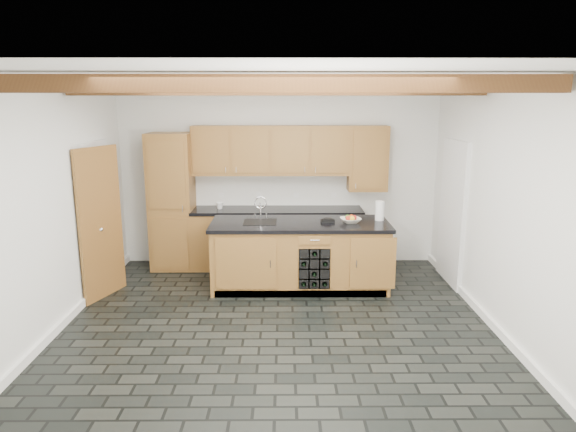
# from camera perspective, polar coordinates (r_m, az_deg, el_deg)

# --- Properties ---
(ground) EXTENTS (5.00, 5.00, 0.00)m
(ground) POSITION_cam_1_polar(r_m,az_deg,el_deg) (6.15, -1.20, -11.97)
(ground) COLOR black
(ground) RESTS_ON ground
(room_shell) EXTENTS (5.01, 5.00, 5.00)m
(room_shell) POSITION_cam_1_polar(r_m,az_deg,el_deg) (6.21, -1.99, 3.04)
(room_shell) COLOR white
(room_shell) RESTS_ON ground
(back_cabinetry) EXTENTS (3.65, 0.62, 2.20)m
(back_cabinetry) POSITION_cam_1_polar(r_m,az_deg,el_deg) (8.00, -3.71, 1.19)
(back_cabinetry) COLOR olive
(back_cabinetry) RESTS_ON ground
(island) EXTENTS (2.48, 0.96, 0.93)m
(island) POSITION_cam_1_polar(r_m,az_deg,el_deg) (7.19, 1.37, -4.33)
(island) COLOR olive
(island) RESTS_ON ground
(faucet) EXTENTS (0.45, 0.40, 0.34)m
(faucet) POSITION_cam_1_polar(r_m,az_deg,el_deg) (7.11, -3.11, -0.36)
(faucet) COLOR black
(faucet) RESTS_ON island
(kitchen_scale) EXTENTS (0.19, 0.12, 0.06)m
(kitchen_scale) POSITION_cam_1_polar(r_m,az_deg,el_deg) (7.09, 4.44, -0.49)
(kitchen_scale) COLOR black
(kitchen_scale) RESTS_ON island
(fruit_bowl) EXTENTS (0.33, 0.33, 0.07)m
(fruit_bowl) POSITION_cam_1_polar(r_m,az_deg,el_deg) (7.09, 6.97, -0.48)
(fruit_bowl) COLOR beige
(fruit_bowl) RESTS_ON island
(fruit_cluster) EXTENTS (0.16, 0.17, 0.07)m
(fruit_cluster) POSITION_cam_1_polar(r_m,az_deg,el_deg) (7.08, 6.98, -0.19)
(fruit_cluster) COLOR #AD1A17
(fruit_cluster) RESTS_ON fruit_bowl
(paper_towel) EXTENTS (0.12, 0.12, 0.27)m
(paper_towel) POSITION_cam_1_polar(r_m,az_deg,el_deg) (7.29, 10.15, 0.58)
(paper_towel) COLOR white
(paper_towel) RESTS_ON island
(mug) EXTENTS (0.13, 0.13, 0.11)m
(mug) POSITION_cam_1_polar(r_m,az_deg,el_deg) (8.03, -7.60, 1.17)
(mug) COLOR white
(mug) RESTS_ON back_cabinetry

